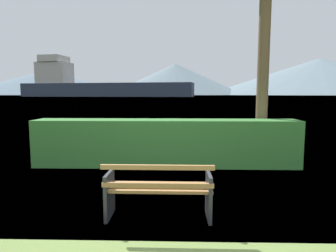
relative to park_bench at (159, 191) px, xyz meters
name	(u,v)px	position (x,y,z in m)	size (l,w,h in m)	color
ground_plane	(159,217)	(0.00, 0.06, -0.42)	(1400.00, 1400.00, 0.00)	olive
water_surface	(175,96)	(0.00, 309.34, -0.42)	(620.00, 620.00, 0.00)	slate
park_bench	(159,191)	(0.00, 0.00, 0.00)	(1.55, 0.58, 0.87)	#A0703F
hedge_row	(166,143)	(0.00, 3.14, 0.17)	(6.62, 0.76, 1.17)	#387A33
cargo_ship_large	(93,85)	(-54.74, 186.64, 7.23)	(116.48, 34.76, 27.36)	#2D384C
fishing_boat_near	(95,96)	(-61.09, 211.30, 0.08)	(5.84, 4.90, 1.32)	gold
distant_hills	(224,79)	(92.74, 553.25, 30.63)	(907.06, 428.92, 68.45)	slate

